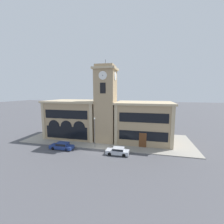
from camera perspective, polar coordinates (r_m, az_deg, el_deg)
ground_plane at (r=30.99m, az=-5.00°, el=-14.09°), size 300.00×300.00×0.00m
sidewalk_kerb at (r=37.36m, az=-1.56°, el=-10.08°), size 38.48×14.17×0.15m
clock_tower at (r=33.91m, az=-2.40°, el=2.97°), size 5.02×5.02×18.50m
town_hall_left_wing at (r=39.83m, az=-13.81°, el=-2.35°), size 13.48×9.77×9.31m
town_hall_right_wing at (r=35.58m, az=11.95°, el=-3.60°), size 12.70×9.77×9.18m
parked_car_near at (r=32.47m, az=-18.51°, el=-12.08°), size 4.78×1.75×1.38m
parked_car_mid at (r=28.47m, az=2.22°, el=-14.60°), size 4.23×1.77×1.32m
street_lamp at (r=30.64m, az=-6.66°, el=-6.16°), size 0.36×0.36×6.21m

